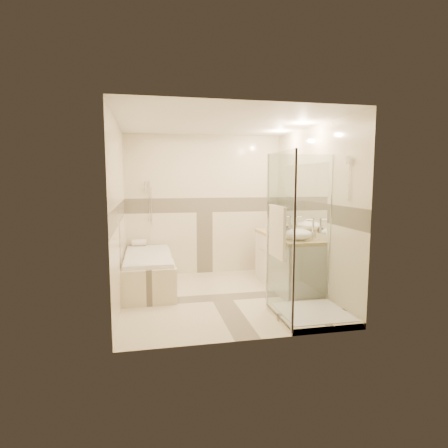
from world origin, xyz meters
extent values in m
cube|color=beige|center=(0.00, 0.00, -0.01)|extent=(2.80, 3.00, 0.01)
cube|color=silver|center=(0.00, 0.00, 2.50)|extent=(2.80, 3.00, 0.01)
cube|color=beige|center=(0.00, 1.50, 1.25)|extent=(2.80, 0.01, 2.50)
cube|color=beige|center=(0.00, -1.50, 1.25)|extent=(2.80, 0.01, 2.50)
cube|color=beige|center=(-1.40, 0.00, 1.25)|extent=(0.01, 3.00, 2.50)
cube|color=beige|center=(1.40, 0.00, 1.25)|extent=(0.01, 3.00, 2.50)
cube|color=white|center=(1.39, 0.30, 1.45)|extent=(0.01, 1.60, 1.00)
cylinder|color=silver|center=(-0.97, 1.47, 1.35)|extent=(0.02, 0.02, 0.70)
cube|color=beige|center=(-1.02, 0.65, 0.25)|extent=(0.75, 1.70, 0.50)
cube|color=white|center=(-1.02, 0.65, 0.53)|extent=(0.69, 1.60, 0.06)
ellipsoid|color=white|center=(-1.02, 0.65, 0.48)|extent=(0.56, 1.40, 0.16)
cube|color=silver|center=(1.12, 0.30, 0.40)|extent=(0.55, 1.60, 0.80)
cylinder|color=silver|center=(0.83, -0.10, 0.55)|extent=(0.01, 0.24, 0.01)
cylinder|color=silver|center=(0.83, 0.70, 0.55)|extent=(0.01, 0.24, 0.01)
cube|color=tan|center=(1.12, 0.30, 0.83)|extent=(0.57, 1.62, 0.05)
cube|color=beige|center=(0.95, -1.05, 0.04)|extent=(0.90, 0.90, 0.08)
cube|color=white|center=(0.95, -1.05, 0.09)|extent=(0.80, 0.80, 0.01)
cube|color=white|center=(0.51, -1.05, 1.04)|extent=(0.01, 0.90, 2.00)
cube|color=white|center=(0.95, -0.61, 1.04)|extent=(0.90, 0.01, 2.00)
cylinder|color=silver|center=(0.50, -1.50, 1.04)|extent=(0.03, 0.03, 2.00)
cylinder|color=silver|center=(0.50, -0.60, 1.04)|extent=(0.03, 0.03, 2.00)
cylinder|color=silver|center=(1.40, -0.60, 1.04)|extent=(0.03, 0.03, 2.00)
cylinder|color=silver|center=(1.36, -1.05, 1.95)|extent=(0.03, 0.10, 0.10)
cylinder|color=silver|center=(0.47, -1.05, 1.40)|extent=(0.02, 0.60, 0.02)
cube|color=white|center=(0.47, -1.05, 1.10)|extent=(0.04, 0.48, 0.62)
ellipsoid|color=white|center=(1.10, 0.70, 0.93)|extent=(0.41, 0.41, 0.16)
ellipsoid|color=white|center=(1.10, -0.20, 0.93)|extent=(0.40, 0.40, 0.16)
cylinder|color=silver|center=(1.33, 0.70, 0.98)|extent=(0.03, 0.03, 0.25)
cylinder|color=silver|center=(1.28, 0.70, 1.09)|extent=(0.09, 0.02, 0.02)
cylinder|color=silver|center=(1.33, -0.20, 1.00)|extent=(0.03, 0.03, 0.30)
cylinder|color=silver|center=(1.28, -0.20, 1.13)|extent=(0.11, 0.03, 0.03)
imported|color=black|center=(1.10, 0.26, 0.93)|extent=(0.09, 0.09, 0.15)
imported|color=black|center=(1.10, 0.24, 0.93)|extent=(0.15, 0.15, 0.15)
cube|color=white|center=(1.10, 1.02, 0.89)|extent=(0.17, 0.24, 0.07)
cylinder|color=white|center=(-1.17, 1.41, 0.62)|extent=(0.25, 0.11, 0.11)
camera|label=1|loc=(-1.04, -5.20, 1.72)|focal=30.00mm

